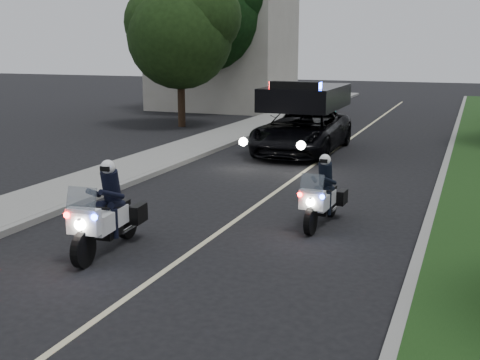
# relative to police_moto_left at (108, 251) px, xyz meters

# --- Properties ---
(ground) EXTENTS (120.00, 120.00, 0.00)m
(ground) POSITION_rel_police_moto_left_xyz_m (1.52, -0.75, 0.00)
(ground) COLOR black
(ground) RESTS_ON ground
(curb_right) EXTENTS (0.20, 60.00, 0.15)m
(curb_right) POSITION_rel_police_moto_left_xyz_m (5.62, 9.25, 0.07)
(curb_right) COLOR gray
(curb_right) RESTS_ON ground
(grass_verge) EXTENTS (1.20, 60.00, 0.16)m
(grass_verge) POSITION_rel_police_moto_left_xyz_m (6.32, 9.25, 0.08)
(grass_verge) COLOR #193814
(grass_verge) RESTS_ON ground
(curb_left) EXTENTS (0.20, 60.00, 0.15)m
(curb_left) POSITION_rel_police_moto_left_xyz_m (-2.58, 9.25, 0.07)
(curb_left) COLOR gray
(curb_left) RESTS_ON ground
(sidewalk_left) EXTENTS (2.00, 60.00, 0.16)m
(sidewalk_left) POSITION_rel_police_moto_left_xyz_m (-3.68, 9.25, 0.08)
(sidewalk_left) COLOR gray
(sidewalk_left) RESTS_ON ground
(building_far) EXTENTS (8.00, 6.00, 7.00)m
(building_far) POSITION_rel_police_moto_left_xyz_m (-8.48, 25.25, 3.50)
(building_far) COLOR #A8A396
(building_far) RESTS_ON ground
(lane_marking) EXTENTS (0.12, 50.00, 0.01)m
(lane_marking) POSITION_rel_police_moto_left_xyz_m (1.52, 9.25, 0.00)
(lane_marking) COLOR #BFB78C
(lane_marking) RESTS_ON ground
(police_moto_left) EXTENTS (0.94, 2.15, 1.77)m
(police_moto_left) POSITION_rel_police_moto_left_xyz_m (0.00, 0.00, 0.00)
(police_moto_left) COLOR silver
(police_moto_left) RESTS_ON ground
(police_moto_right) EXTENTS (0.74, 1.88, 1.57)m
(police_moto_right) POSITION_rel_police_moto_left_xyz_m (3.40, 3.20, 0.00)
(police_moto_right) COLOR silver
(police_moto_right) RESTS_ON ground
(police_suv) EXTENTS (2.78, 5.90, 2.86)m
(police_suv) POSITION_rel_police_moto_left_xyz_m (0.48, 11.91, 0.00)
(police_suv) COLOR black
(police_suv) RESTS_ON ground
(bicycle) EXTENTS (0.58, 1.64, 0.86)m
(bicycle) POSITION_rel_police_moto_left_xyz_m (-1.33, 24.97, 0.00)
(bicycle) COLOR black
(bicycle) RESTS_ON ground
(cyclist) EXTENTS (0.59, 0.40, 1.60)m
(cyclist) POSITION_rel_police_moto_left_xyz_m (-1.33, 24.97, 0.00)
(cyclist) COLOR black
(cyclist) RESTS_ON ground
(tree_left_near) EXTENTS (6.67, 6.67, 8.41)m
(tree_left_near) POSITION_rel_police_moto_left_xyz_m (-6.98, 16.68, 0.00)
(tree_left_near) COLOR #1B3612
(tree_left_near) RESTS_ON ground
(tree_left_far) EXTENTS (7.21, 7.21, 10.79)m
(tree_left_far) POSITION_rel_police_moto_left_xyz_m (-8.18, 23.00, 0.00)
(tree_left_far) COLOR black
(tree_left_far) RESTS_ON ground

